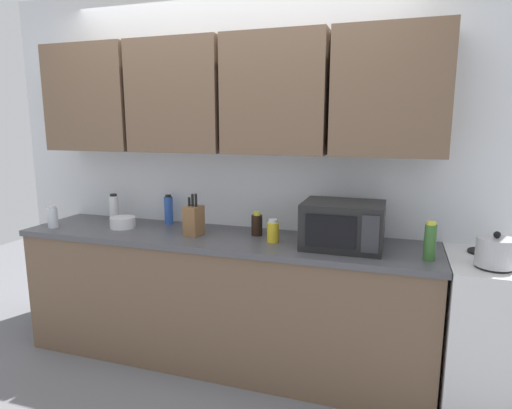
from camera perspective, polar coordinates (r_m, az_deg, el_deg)
The scene contains 12 objects.
wall_back_with_cabinets at distance 3.05m, azimuth -3.24°, elevation 9.40°, with size 3.69×0.38×2.60m.
counter_run at distance 3.08m, azimuth -4.62°, elevation -12.22°, with size 2.82×0.63×0.90m.
kettle at distance 2.59m, azimuth 28.97°, elevation -5.48°, with size 0.19×0.19×0.19m.
microwave at distance 2.68m, azimuth 11.37°, elevation -2.67°, with size 0.48×0.37×0.28m.
knife_block at distance 2.95m, azimuth -8.20°, elevation -2.05°, with size 0.12×0.13×0.29m.
bottle_white_jar at distance 3.51m, azimuth -18.17°, elevation -0.46°, with size 0.07×0.07×0.21m.
bottle_soy_dark at distance 2.92m, azimuth 0.11°, elevation -2.66°, with size 0.08×0.08×0.16m.
bottle_blue_cleaner at distance 3.31m, azimuth -11.42°, elevation -0.71°, with size 0.06×0.06×0.22m.
bottle_green_oil at distance 2.58m, azimuth 21.92°, elevation -4.56°, with size 0.06×0.06×0.22m.
bottle_clear_tall at distance 3.47m, azimuth -25.21°, elevation -1.51°, with size 0.07×0.07×0.16m.
bottle_yellow_mustard at distance 2.76m, azimuth 2.25°, elevation -3.55°, with size 0.08×0.08×0.15m.
bowl_ceramic_small at distance 3.29m, azimuth -17.11°, elevation -2.26°, with size 0.18×0.18×0.08m, color silver.
Camera 1 is at (1.12, -2.91, 1.65)m, focal length 30.39 mm.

